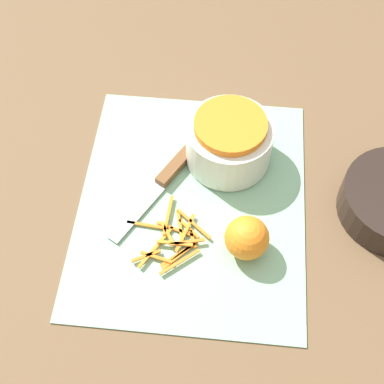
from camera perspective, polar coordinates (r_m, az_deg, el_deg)
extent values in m
plane|color=brown|center=(0.90, 0.00, -1.23)|extent=(4.00, 4.00, 0.00)
cube|color=#84B793|center=(0.89, 0.00, -1.13)|extent=(0.45, 0.38, 0.01)
cylinder|color=silver|center=(0.91, 3.96, 5.25)|extent=(0.15, 0.15, 0.08)
cylinder|color=orange|center=(0.88, 4.13, 7.03)|extent=(0.12, 0.12, 0.02)
cube|color=brown|center=(0.93, -1.47, 3.14)|extent=(0.10, 0.07, 0.02)
cube|color=silver|center=(0.88, -5.93, -2.15)|extent=(0.12, 0.08, 0.00)
sphere|color=orange|center=(0.82, 5.87, -4.90)|extent=(0.07, 0.07, 0.07)
cube|color=orange|center=(0.87, -4.89, -3.54)|extent=(0.01, 0.07, 0.00)
cube|color=orange|center=(0.86, -3.00, -4.86)|extent=(0.04, 0.03, 0.00)
cube|color=orange|center=(0.84, -1.34, -6.60)|extent=(0.05, 0.06, 0.00)
cube|color=orange|center=(0.84, -1.52, -6.91)|extent=(0.05, 0.05, 0.00)
cube|color=orange|center=(0.87, -1.26, -3.78)|extent=(0.07, 0.02, 0.00)
cube|color=orange|center=(0.85, -0.49, -5.37)|extent=(0.02, 0.06, 0.00)
cube|color=orange|center=(0.86, -0.07, -3.95)|extent=(0.03, 0.04, 0.00)
cube|color=orange|center=(0.84, -3.82, -6.95)|extent=(0.02, 0.05, 0.00)
cube|color=orange|center=(0.86, 0.07, -5.04)|extent=(0.03, 0.02, 0.00)
cube|color=orange|center=(0.86, -0.75, -4.37)|extent=(0.07, 0.03, 0.00)
cube|color=orange|center=(0.87, 0.18, -3.40)|extent=(0.05, 0.06, 0.00)
cube|color=orange|center=(0.84, -1.33, -7.46)|extent=(0.05, 0.06, 0.00)
cube|color=orange|center=(0.86, -1.80, -3.97)|extent=(0.02, 0.06, 0.00)
cube|color=orange|center=(0.87, -2.56, -2.48)|extent=(0.07, 0.01, 0.00)
cube|color=orange|center=(0.84, -4.91, -6.80)|extent=(0.03, 0.05, 0.00)
cube|color=orange|center=(0.86, -2.64, -4.40)|extent=(0.04, 0.03, 0.00)
cube|color=orange|center=(0.84, -4.78, -6.93)|extent=(0.04, 0.03, 0.00)
cube|color=orange|center=(0.85, -1.84, -5.48)|extent=(0.01, 0.06, 0.00)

